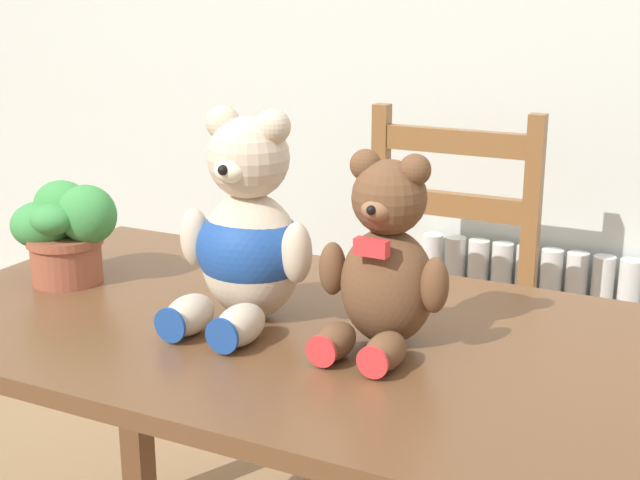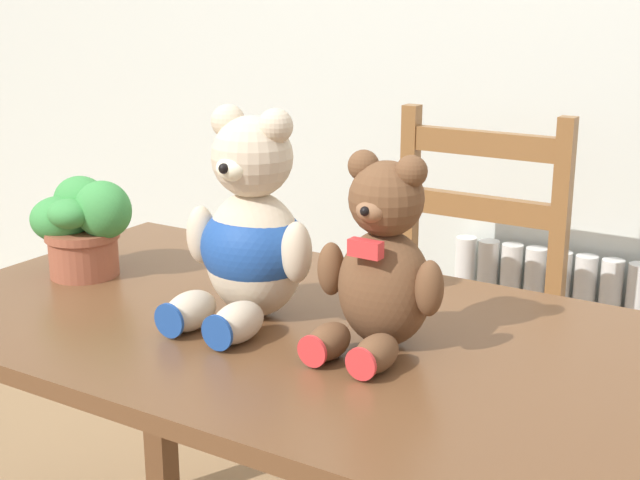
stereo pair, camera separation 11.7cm
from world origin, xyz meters
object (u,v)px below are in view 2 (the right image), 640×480
(teddy_bear_left, at_px, (251,236))
(potted_plant, at_px, (85,221))
(teddy_bear_right, at_px, (382,266))
(wooden_chair_behind, at_px, (457,324))

(teddy_bear_left, relative_size, potted_plant, 1.71)
(teddy_bear_left, xyz_separation_m, potted_plant, (-0.41, 0.02, -0.04))
(teddy_bear_right, distance_m, potted_plant, 0.67)
(wooden_chair_behind, height_order, potted_plant, wooden_chair_behind)
(teddy_bear_left, bearing_deg, wooden_chair_behind, -94.73)
(wooden_chair_behind, xyz_separation_m, teddy_bear_left, (-0.07, -0.75, 0.40))
(wooden_chair_behind, distance_m, teddy_bear_left, 0.85)
(teddy_bear_left, xyz_separation_m, teddy_bear_right, (0.25, -0.00, -0.01))
(teddy_bear_left, bearing_deg, teddy_bear_right, 179.93)
(teddy_bear_right, relative_size, potted_plant, 1.47)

